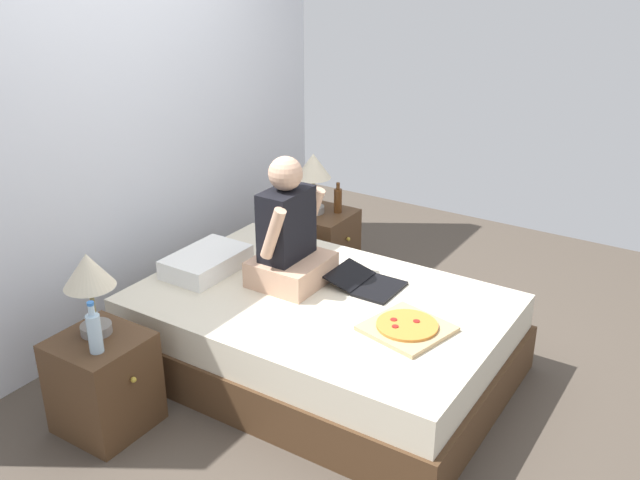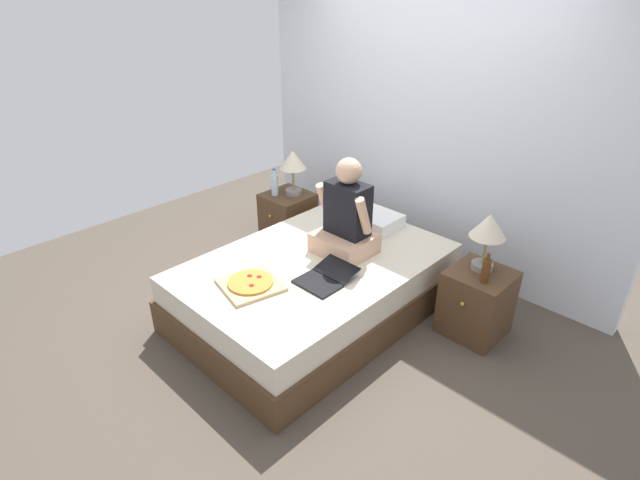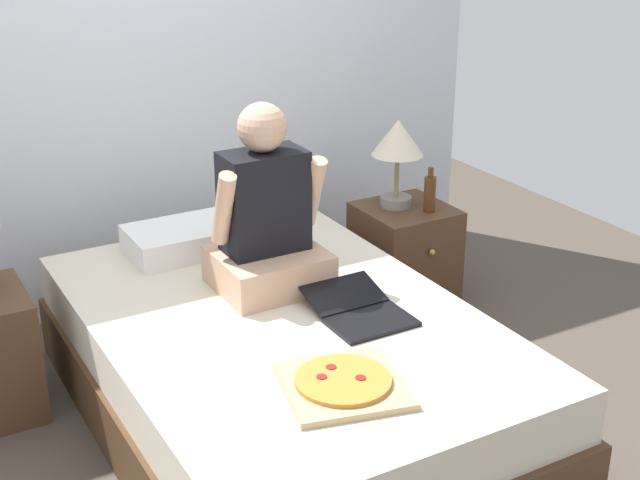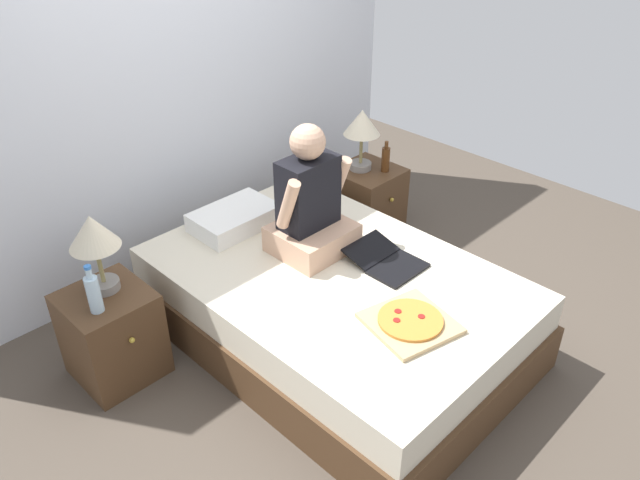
# 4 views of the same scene
# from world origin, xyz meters

# --- Properties ---
(ground_plane) EXTENTS (5.76, 5.76, 0.00)m
(ground_plane) POSITION_xyz_m (0.00, 0.00, 0.00)
(ground_plane) COLOR #4C4238
(wall_back) EXTENTS (3.76, 0.12, 2.50)m
(wall_back) POSITION_xyz_m (0.00, 1.43, 1.25)
(wall_back) COLOR silver
(wall_back) RESTS_ON ground
(bed) EXTENTS (1.44, 2.14, 0.49)m
(bed) POSITION_xyz_m (0.00, 0.00, 0.24)
(bed) COLOR #4C331E
(bed) RESTS_ON ground
(nightstand_right) EXTENTS (0.44, 0.47, 0.53)m
(nightstand_right) POSITION_xyz_m (1.06, 0.67, 0.27)
(nightstand_right) COLOR #4C331E
(nightstand_right) RESTS_ON ground
(lamp_on_right_nightstand) EXTENTS (0.26, 0.26, 0.45)m
(lamp_on_right_nightstand) POSITION_xyz_m (1.03, 0.72, 0.86)
(lamp_on_right_nightstand) COLOR gray
(lamp_on_right_nightstand) RESTS_ON nightstand_right
(beer_bottle) EXTENTS (0.06, 0.06, 0.23)m
(beer_bottle) POSITION_xyz_m (1.13, 0.57, 0.63)
(beer_bottle) COLOR #512D14
(beer_bottle) RESTS_ON nightstand_right
(pillow) EXTENTS (0.52, 0.34, 0.12)m
(pillow) POSITION_xyz_m (-0.09, 0.79, 0.55)
(pillow) COLOR white
(pillow) RESTS_ON bed
(person_seated) EXTENTS (0.47, 0.40, 0.78)m
(person_seated) POSITION_xyz_m (0.07, 0.27, 0.78)
(person_seated) COLOR tan
(person_seated) RESTS_ON bed
(laptop) EXTENTS (0.32, 0.41, 0.07)m
(laptop) POSITION_xyz_m (0.26, -0.18, 0.51)
(laptop) COLOR black
(laptop) RESTS_ON bed
(pizza_box) EXTENTS (0.48, 0.48, 0.05)m
(pizza_box) POSITION_xyz_m (-0.07, -0.59, 0.51)
(pizza_box) COLOR tan
(pizza_box) RESTS_ON bed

